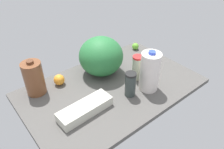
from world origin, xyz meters
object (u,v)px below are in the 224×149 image
(chocolate_milk_jug, at_px, (34,78))
(egg_carton, at_px, (85,109))
(orange_loose, at_px, (59,80))
(lime_near_front, at_px, (135,46))
(milk_jug, at_px, (150,72))
(watermelon, at_px, (101,56))
(shaker_bottle, at_px, (130,84))
(tumbler_cup, at_px, (137,68))

(chocolate_milk_jug, bearing_deg, egg_carton, -68.52)
(orange_loose, distance_m, lime_near_front, 0.76)
(egg_carton, relative_size, lime_near_front, 5.80)
(egg_carton, xyz_separation_m, milk_jug, (0.46, -0.07, 0.11))
(orange_loose, bearing_deg, watermelon, -12.22)
(watermelon, distance_m, lime_near_front, 0.47)
(shaker_bottle, relative_size, lime_near_front, 2.90)
(watermelon, xyz_separation_m, tumbler_cup, (0.15, -0.22, -0.05))
(tumbler_cup, bearing_deg, milk_jug, -97.43)
(egg_carton, height_order, watermelon, watermelon)
(chocolate_milk_jug, relative_size, orange_loose, 3.25)
(chocolate_milk_jug, height_order, lime_near_front, chocolate_milk_jug)
(orange_loose, xyz_separation_m, lime_near_front, (0.76, 0.03, -0.01))
(watermelon, height_order, lime_near_front, watermelon)
(milk_jug, bearing_deg, egg_carton, 171.04)
(milk_jug, relative_size, tumbler_cup, 1.56)
(shaker_bottle, distance_m, lime_near_front, 0.62)
(milk_jug, distance_m, orange_loose, 0.62)
(egg_carton, height_order, shaker_bottle, shaker_bottle)
(tumbler_cup, bearing_deg, shaker_bottle, -147.24)
(orange_loose, relative_size, lime_near_front, 1.29)
(milk_jug, xyz_separation_m, tumbler_cup, (0.02, 0.13, -0.04))
(egg_carton, distance_m, shaker_bottle, 0.33)
(watermelon, xyz_separation_m, milk_jug, (0.13, -0.35, -0.01))
(shaker_bottle, height_order, orange_loose, shaker_bottle)
(watermelon, relative_size, milk_jug, 1.11)
(shaker_bottle, relative_size, orange_loose, 2.25)
(watermelon, relative_size, lime_near_front, 5.45)
(milk_jug, relative_size, lime_near_front, 4.90)
(chocolate_milk_jug, relative_size, shaker_bottle, 1.45)
(tumbler_cup, bearing_deg, chocolate_milk_jug, 153.72)
(chocolate_milk_jug, distance_m, tumbler_cup, 0.70)
(watermelon, distance_m, orange_loose, 0.34)
(milk_jug, bearing_deg, orange_loose, 136.93)
(shaker_bottle, xyz_separation_m, lime_near_front, (0.46, 0.42, -0.06))
(watermelon, relative_size, orange_loose, 4.24)
(orange_loose, bearing_deg, shaker_bottle, -52.02)
(chocolate_milk_jug, relative_size, egg_carton, 0.72)
(milk_jug, height_order, shaker_bottle, milk_jug)
(orange_loose, bearing_deg, lime_near_front, 2.22)
(egg_carton, xyz_separation_m, shaker_bottle, (0.32, -0.04, 0.05))
(chocolate_milk_jug, relative_size, lime_near_front, 4.18)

